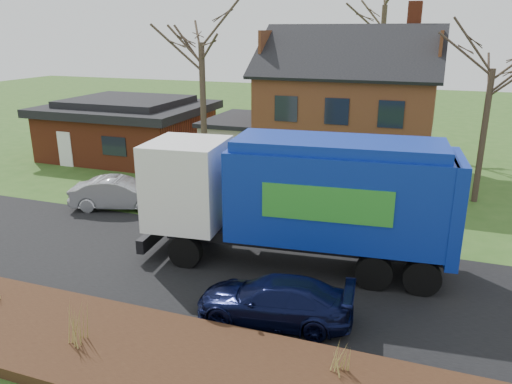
% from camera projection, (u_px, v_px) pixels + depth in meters
% --- Properties ---
extents(ground, '(120.00, 120.00, 0.00)m').
position_uv_depth(ground, '(216.00, 267.00, 17.26)').
color(ground, '#2E531B').
rests_on(ground, ground).
extents(road, '(80.00, 7.00, 0.02)m').
position_uv_depth(road, '(216.00, 267.00, 17.26)').
color(road, black).
rests_on(road, ground).
extents(mulch_verge, '(80.00, 3.50, 0.30)m').
position_uv_depth(mulch_verge, '(128.00, 351.00, 12.48)').
color(mulch_verge, black).
rests_on(mulch_verge, ground).
extents(main_house, '(12.95, 8.95, 9.26)m').
position_uv_depth(main_house, '(340.00, 101.00, 27.97)').
color(main_house, '#C2B69C').
rests_on(main_house, ground).
extents(ranch_house, '(9.80, 8.20, 3.70)m').
position_uv_depth(ranch_house, '(129.00, 128.00, 32.22)').
color(ranch_house, maroon).
rests_on(ranch_house, ground).
extents(garbage_truck, '(10.71, 3.80, 4.49)m').
position_uv_depth(garbage_truck, '(303.00, 194.00, 16.67)').
color(garbage_truck, black).
rests_on(garbage_truck, ground).
extents(silver_sedan, '(4.60, 2.81, 1.43)m').
position_uv_depth(silver_sedan, '(120.00, 193.00, 22.76)').
color(silver_sedan, '#ABADB3').
rests_on(silver_sedan, ground).
extents(navy_wagon, '(4.55, 2.23, 1.27)m').
position_uv_depth(navy_wagon, '(274.00, 300.00, 13.90)').
color(navy_wagon, black).
rests_on(navy_wagon, ground).
extents(tree_front_west, '(3.39, 3.39, 10.08)m').
position_uv_depth(tree_front_west, '(200.00, 19.00, 23.61)').
color(tree_front_west, '#443528').
rests_on(tree_front_west, ground).
extents(tree_front_east, '(3.19, 3.19, 8.86)m').
position_uv_depth(tree_front_east, '(496.00, 45.00, 21.67)').
color(tree_front_east, '#403126').
rests_on(tree_front_east, ground).
extents(grass_clump_mid, '(0.39, 0.32, 1.09)m').
position_uv_depth(grass_clump_mid, '(78.00, 326.00, 12.33)').
color(grass_clump_mid, '#9F8846').
rests_on(grass_clump_mid, mulch_verge).
extents(grass_clump_east, '(0.33, 0.27, 0.83)m').
position_uv_depth(grass_clump_east, '(339.00, 358.00, 11.33)').
color(grass_clump_east, '#AA9A4B').
rests_on(grass_clump_east, mulch_verge).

